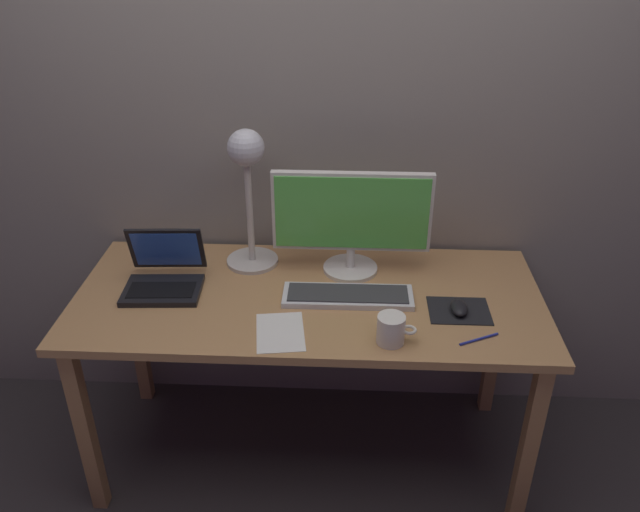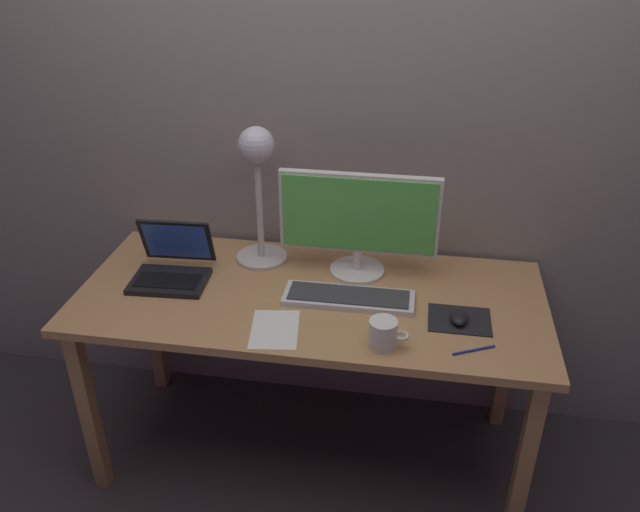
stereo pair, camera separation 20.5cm
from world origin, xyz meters
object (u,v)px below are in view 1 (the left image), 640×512
object	(u,v)px
monitor	(352,218)
keyboard_main	(348,296)
laptop	(164,270)
desk_lamp	(247,175)
mouse	(459,308)
pen	(479,339)
coffee_mug	(391,329)

from	to	relation	value
monitor	keyboard_main	world-z (taller)	monitor
laptop	desk_lamp	distance (m)	0.44
monitor	mouse	xyz separation A→B (m)	(0.36, -0.26, -0.19)
monitor	mouse	distance (m)	0.48
monitor	desk_lamp	size ratio (longest dim) A/B	1.09
mouse	pen	distance (m)	0.15
mouse	keyboard_main	bearing A→B (deg)	169.77
coffee_mug	pen	distance (m)	0.28
mouse	coffee_mug	bearing A→B (deg)	-143.58
laptop	desk_lamp	size ratio (longest dim) A/B	0.54
coffee_mug	laptop	bearing A→B (deg)	158.99
pen	laptop	bearing A→B (deg)	165.21
desk_lamp	coffee_mug	size ratio (longest dim) A/B	4.23
desk_lamp	coffee_mug	bearing A→B (deg)	-43.50
laptop	desk_lamp	xyz separation A→B (m)	(0.28, 0.17, 0.29)
keyboard_main	pen	xyz separation A→B (m)	(0.41, -0.21, -0.01)
mouse	desk_lamp	bearing A→B (deg)	157.60
keyboard_main	coffee_mug	world-z (taller)	coffee_mug
keyboard_main	mouse	bearing A→B (deg)	-10.23
laptop	coffee_mug	world-z (taller)	laptop
mouse	laptop	bearing A→B (deg)	172.74
laptop	pen	bearing A→B (deg)	-14.79
desk_lamp	mouse	bearing A→B (deg)	-22.40
keyboard_main	coffee_mug	distance (m)	0.27
laptop	coffee_mug	bearing A→B (deg)	-21.01
desk_lamp	mouse	size ratio (longest dim) A/B	5.34
coffee_mug	pen	world-z (taller)	coffee_mug
monitor	pen	size ratio (longest dim) A/B	3.98
desk_lamp	pen	world-z (taller)	desk_lamp
desk_lamp	pen	bearing A→B (deg)	-30.27
keyboard_main	pen	world-z (taller)	keyboard_main
desk_lamp	coffee_mug	distance (m)	0.74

